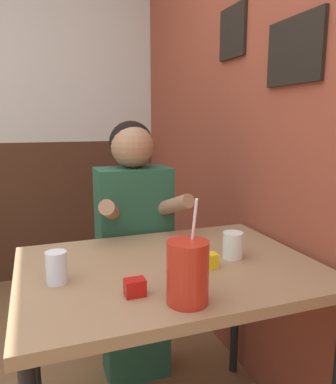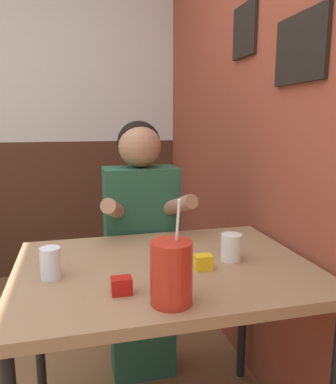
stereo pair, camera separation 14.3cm
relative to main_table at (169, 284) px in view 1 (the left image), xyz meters
The scene contains 8 objects.
brick_wall_right 1.17m from the main_table, 54.52° to the left, with size 0.08×4.25×2.70m.
main_table is the anchor object (origin of this frame).
person_seated 0.50m from the main_table, 89.75° to the left, with size 0.42×0.40×1.27m.
cocktail_pitcher 0.33m from the main_table, 99.78° to the right, with size 0.12×0.12×0.30m.
glass_near_pitcher 0.40m from the main_table, behind, with size 0.07×0.07×0.10m.
glass_center 0.27m from the main_table, ahead, with size 0.07×0.07×0.10m.
condiment_ketchup 0.28m from the main_table, 132.70° to the right, with size 0.06×0.04×0.05m.
condiment_mustard 0.17m from the main_table, 31.33° to the right, with size 0.06×0.04×0.05m.
Camera 1 is at (0.44, -0.84, 1.26)m, focal length 35.00 mm.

